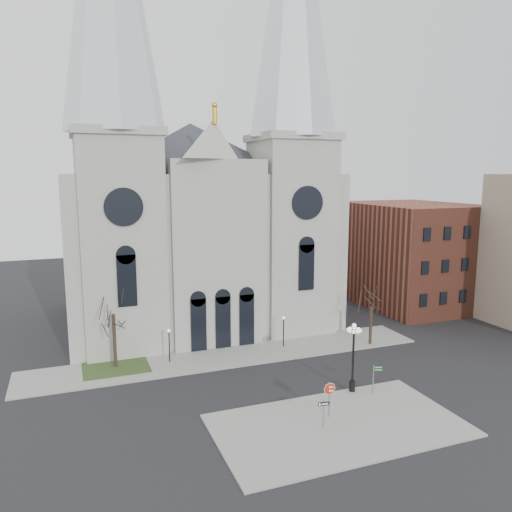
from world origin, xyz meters
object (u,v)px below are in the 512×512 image
object	(u,v)px
street_name_sign	(374,377)
one_way_sign	(324,409)
stop_sign	(329,392)
globe_lamp	(353,349)

from	to	relation	value
street_name_sign	one_way_sign	bearing A→B (deg)	-132.58
stop_sign	one_way_sign	size ratio (longest dim) A/B	1.35
one_way_sign	street_name_sign	world-z (taller)	street_name_sign
one_way_sign	street_name_sign	bearing A→B (deg)	34.33
globe_lamp	stop_sign	bearing A→B (deg)	-141.23
globe_lamp	street_name_sign	bearing A→B (deg)	-34.04
stop_sign	globe_lamp	xyz separation A→B (m)	(3.96, 3.18, 1.79)
stop_sign	street_name_sign	world-z (taller)	stop_sign
stop_sign	one_way_sign	distance (m)	1.73
stop_sign	one_way_sign	xyz separation A→B (m)	(-1.13, -1.19, -0.54)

